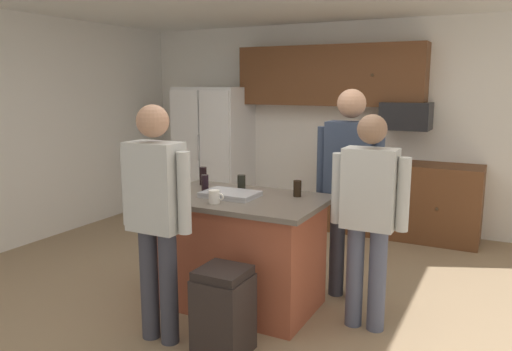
{
  "coord_description": "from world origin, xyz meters",
  "views": [
    {
      "loc": [
        1.71,
        -3.53,
        1.82
      ],
      "look_at": [
        -0.2,
        0.19,
        1.05
      ],
      "focal_mm": 34.87,
      "sensor_mm": 36.0,
      "label": 1
    }
  ],
  "objects_px": {
    "mug_ceramic_white": "(214,197)",
    "person_guest_right": "(349,179)",
    "serving_tray": "(230,194)",
    "kitchen_island": "(239,251)",
    "person_guest_by_door": "(156,209)",
    "glass_pilsner": "(241,182)",
    "refrigerator": "(214,151)",
    "person_elder_center": "(369,209)",
    "tumbler_amber": "(205,183)",
    "trash_bin": "(223,312)",
    "glass_dark_ale": "(203,176)",
    "glass_short_whisky": "(297,189)",
    "microwave_over_range": "(406,116)"
  },
  "relations": [
    {
      "from": "person_guest_right",
      "to": "kitchen_island",
      "type": "bearing_deg",
      "value": -0.0
    },
    {
      "from": "kitchen_island",
      "to": "glass_pilsner",
      "type": "relative_size",
      "value": 11.22
    },
    {
      "from": "person_elder_center",
      "to": "person_guest_right",
      "type": "xyz_separation_m",
      "value": [
        -0.3,
        0.48,
        0.11
      ]
    },
    {
      "from": "kitchen_island",
      "to": "glass_short_whisky",
      "type": "xyz_separation_m",
      "value": [
        0.41,
        0.23,
        0.52
      ]
    },
    {
      "from": "trash_bin",
      "to": "serving_tray",
      "type": "bearing_deg",
      "value": 116.27
    },
    {
      "from": "trash_bin",
      "to": "mug_ceramic_white",
      "type": "bearing_deg",
      "value": 127.08
    },
    {
      "from": "person_guest_by_door",
      "to": "serving_tray",
      "type": "height_order",
      "value": "person_guest_by_door"
    },
    {
      "from": "refrigerator",
      "to": "trash_bin",
      "type": "height_order",
      "value": "refrigerator"
    },
    {
      "from": "kitchen_island",
      "to": "glass_dark_ale",
      "type": "height_order",
      "value": "glass_dark_ale"
    },
    {
      "from": "person_elder_center",
      "to": "person_guest_right",
      "type": "bearing_deg",
      "value": -62.71
    },
    {
      "from": "person_guest_right",
      "to": "mug_ceramic_white",
      "type": "distance_m",
      "value": 1.16
    },
    {
      "from": "person_guest_by_door",
      "to": "tumbler_amber",
      "type": "distance_m",
      "value": 0.83
    },
    {
      "from": "mug_ceramic_white",
      "to": "person_guest_right",
      "type": "bearing_deg",
      "value": 46.24
    },
    {
      "from": "microwave_over_range",
      "to": "glass_short_whisky",
      "type": "distance_m",
      "value": 2.46
    },
    {
      "from": "person_guest_right",
      "to": "serving_tray",
      "type": "relative_size",
      "value": 4.05
    },
    {
      "from": "mug_ceramic_white",
      "to": "serving_tray",
      "type": "distance_m",
      "value": 0.25
    },
    {
      "from": "person_guest_by_door",
      "to": "glass_pilsner",
      "type": "relative_size",
      "value": 13.68
    },
    {
      "from": "glass_pilsner",
      "to": "trash_bin",
      "type": "bearing_deg",
      "value": -67.8
    },
    {
      "from": "person_guest_right",
      "to": "glass_dark_ale",
      "type": "bearing_deg",
      "value": -24.53
    },
    {
      "from": "person_guest_by_door",
      "to": "glass_pilsner",
      "type": "distance_m",
      "value": 1.06
    },
    {
      "from": "microwave_over_range",
      "to": "trash_bin",
      "type": "relative_size",
      "value": 0.92
    },
    {
      "from": "serving_tray",
      "to": "trash_bin",
      "type": "xyz_separation_m",
      "value": [
        0.34,
        -0.7,
        -0.64
      ]
    },
    {
      "from": "person_elder_center",
      "to": "tumbler_amber",
      "type": "height_order",
      "value": "person_elder_center"
    },
    {
      "from": "serving_tray",
      "to": "glass_dark_ale",
      "type": "bearing_deg",
      "value": 146.38
    },
    {
      "from": "mug_ceramic_white",
      "to": "trash_bin",
      "type": "height_order",
      "value": "mug_ceramic_white"
    },
    {
      "from": "kitchen_island",
      "to": "mug_ceramic_white",
      "type": "relative_size",
      "value": 10.91
    },
    {
      "from": "microwave_over_range",
      "to": "glass_short_whisky",
      "type": "relative_size",
      "value": 4.3
    },
    {
      "from": "person_elder_center",
      "to": "tumbler_amber",
      "type": "relative_size",
      "value": 11.16
    },
    {
      "from": "refrigerator",
      "to": "glass_dark_ale",
      "type": "relative_size",
      "value": 10.9
    },
    {
      "from": "refrigerator",
      "to": "trash_bin",
      "type": "distance_m",
      "value": 3.88
    },
    {
      "from": "glass_short_whisky",
      "to": "tumbler_amber",
      "type": "xyz_separation_m",
      "value": [
        -0.76,
        -0.19,
        0.01
      ]
    },
    {
      "from": "person_elder_center",
      "to": "trash_bin",
      "type": "bearing_deg",
      "value": 42.29
    },
    {
      "from": "person_guest_right",
      "to": "tumbler_amber",
      "type": "relative_size",
      "value": 12.34
    },
    {
      "from": "glass_pilsner",
      "to": "tumbler_amber",
      "type": "xyz_separation_m",
      "value": [
        -0.22,
        -0.23,
        0.01
      ]
    },
    {
      "from": "person_guest_by_door",
      "to": "glass_pilsner",
      "type": "xyz_separation_m",
      "value": [
        0.09,
        1.05,
        0.01
      ]
    },
    {
      "from": "refrigerator",
      "to": "microwave_over_range",
      "type": "relative_size",
      "value": 3.18
    },
    {
      "from": "kitchen_island",
      "to": "glass_short_whisky",
      "type": "relative_size",
      "value": 10.63
    },
    {
      "from": "glass_pilsner",
      "to": "person_guest_by_door",
      "type": "bearing_deg",
      "value": -95.07
    },
    {
      "from": "person_elder_center",
      "to": "person_guest_by_door",
      "type": "distance_m",
      "value": 1.53
    },
    {
      "from": "refrigerator",
      "to": "trash_bin",
      "type": "xyz_separation_m",
      "value": [
        2.08,
        -3.22,
        -0.59
      ]
    },
    {
      "from": "tumbler_amber",
      "to": "glass_dark_ale",
      "type": "height_order",
      "value": "glass_dark_ale"
    },
    {
      "from": "serving_tray",
      "to": "trash_bin",
      "type": "height_order",
      "value": "serving_tray"
    },
    {
      "from": "refrigerator",
      "to": "mug_ceramic_white",
      "type": "distance_m",
      "value": 3.27
    },
    {
      "from": "kitchen_island",
      "to": "trash_bin",
      "type": "relative_size",
      "value": 2.27
    },
    {
      "from": "kitchen_island",
      "to": "glass_dark_ale",
      "type": "bearing_deg",
      "value": 152.14
    },
    {
      "from": "person_guest_by_door",
      "to": "kitchen_island",
      "type": "bearing_deg",
      "value": 0.0
    },
    {
      "from": "glass_pilsner",
      "to": "serving_tray",
      "type": "distance_m",
      "value": 0.31
    },
    {
      "from": "glass_short_whisky",
      "to": "person_guest_right",
      "type": "bearing_deg",
      "value": 45.32
    },
    {
      "from": "glass_pilsner",
      "to": "mug_ceramic_white",
      "type": "distance_m",
      "value": 0.56
    },
    {
      "from": "serving_tray",
      "to": "trash_bin",
      "type": "distance_m",
      "value": 1.01
    }
  ]
}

